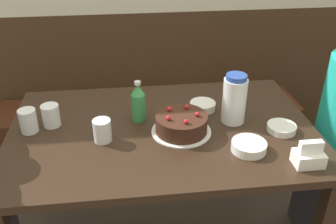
{
  "coord_description": "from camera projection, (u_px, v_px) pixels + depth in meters",
  "views": [
    {
      "loc": [
        -0.14,
        -1.4,
        1.64
      ],
      "look_at": [
        0.03,
        0.05,
        0.81
      ],
      "focal_mm": 40.0,
      "sensor_mm": 36.0,
      "label": 1
    }
  ],
  "objects": [
    {
      "name": "bench_seat",
      "position": [
        150.0,
        131.0,
        2.65
      ],
      "size": [
        2.03,
        0.38,
        0.42
      ],
      "color": "#472314",
      "rests_on": "ground_plane"
    },
    {
      "name": "dining_table",
      "position": [
        162.0,
        145.0,
        1.71
      ],
      "size": [
        1.35,
        0.86,
        0.76
      ],
      "color": "black",
      "rests_on": "ground_plane"
    },
    {
      "name": "birthday_cake",
      "position": [
        181.0,
        124.0,
        1.61
      ],
      "size": [
        0.26,
        0.26,
        0.1
      ],
      "color": "white",
      "rests_on": "dining_table"
    },
    {
      "name": "water_pitcher",
      "position": [
        234.0,
        99.0,
        1.66
      ],
      "size": [
        0.11,
        0.11,
        0.23
      ],
      "color": "white",
      "rests_on": "dining_table"
    },
    {
      "name": "soju_bottle",
      "position": [
        138.0,
        102.0,
        1.68
      ],
      "size": [
        0.06,
        0.06,
        0.19
      ],
      "color": "#388E4C",
      "rests_on": "dining_table"
    },
    {
      "name": "napkin_holder",
      "position": [
        309.0,
        156.0,
        1.41
      ],
      "size": [
        0.11,
        0.08,
        0.11
      ],
      "color": "white",
      "rests_on": "dining_table"
    },
    {
      "name": "bowl_soup_white",
      "position": [
        249.0,
        146.0,
        1.5
      ],
      "size": [
        0.14,
        0.14,
        0.04
      ],
      "color": "white",
      "rests_on": "dining_table"
    },
    {
      "name": "bowl_rice_small",
      "position": [
        203.0,
        106.0,
        1.79
      ],
      "size": [
        0.12,
        0.12,
        0.04
      ],
      "color": "white",
      "rests_on": "dining_table"
    },
    {
      "name": "bowl_side_dish",
      "position": [
        281.0,
        128.0,
        1.63
      ],
      "size": [
        0.13,
        0.13,
        0.03
      ],
      "color": "white",
      "rests_on": "dining_table"
    },
    {
      "name": "glass_water_tall",
      "position": [
        28.0,
        121.0,
        1.61
      ],
      "size": [
        0.08,
        0.08,
        0.1
      ],
      "color": "silver",
      "rests_on": "dining_table"
    },
    {
      "name": "glass_tumbler_short",
      "position": [
        102.0,
        130.0,
        1.55
      ],
      "size": [
        0.08,
        0.08,
        0.1
      ],
      "color": "silver",
      "rests_on": "dining_table"
    },
    {
      "name": "glass_shot_small",
      "position": [
        51.0,
        115.0,
        1.65
      ],
      "size": [
        0.08,
        0.08,
        0.1
      ],
      "color": "silver",
      "rests_on": "dining_table"
    }
  ]
}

